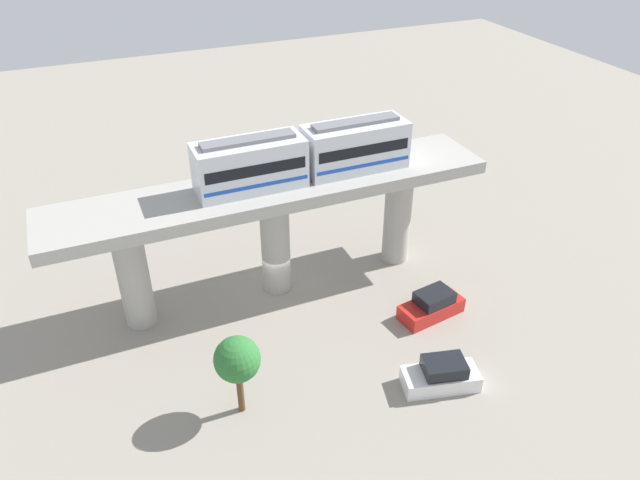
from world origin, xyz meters
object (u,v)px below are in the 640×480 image
parked_car_white (441,376)px  parked_car_red (432,306)px  train (304,155)px  tree_near_viaduct (237,360)px

parked_car_white → parked_car_red: size_ratio=1.02×
parked_car_white → parked_car_red: same height
train → parked_car_white: bearing=14.7°
parked_car_white → train: bearing=-151.5°
parked_car_red → tree_near_viaduct: 14.06m
train → parked_car_red: train is taller
parked_car_red → tree_near_viaduct: (2.80, -13.49, 2.83)m
parked_car_white → parked_car_red: bearing=166.8°
train → parked_car_red: bearing=41.9°
parked_car_white → tree_near_viaduct: 11.38m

